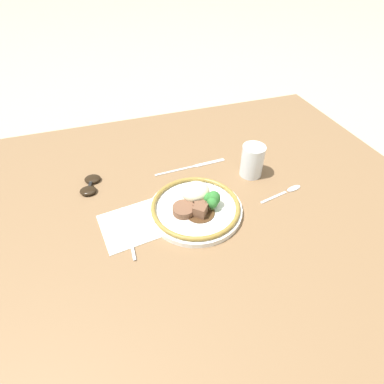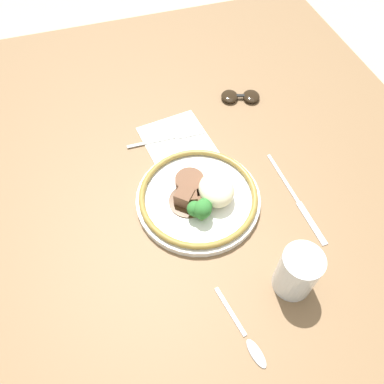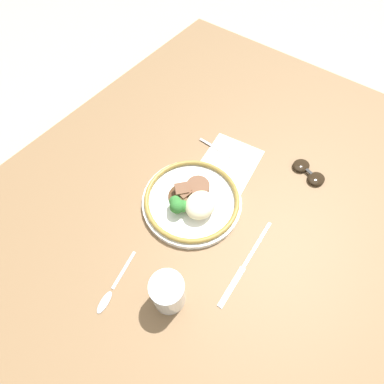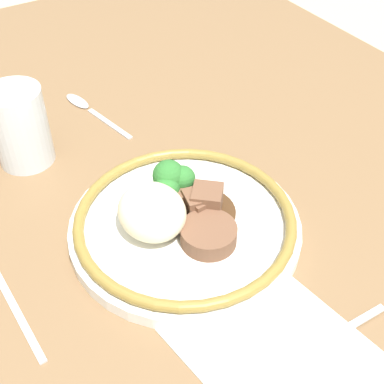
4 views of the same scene
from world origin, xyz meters
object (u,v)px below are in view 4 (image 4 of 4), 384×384
object	(u,v)px
fork	(290,361)
plate	(182,219)
juice_glass	(21,129)
spoon	(85,106)

from	to	relation	value
fork	plate	bearing A→B (deg)	-89.00
plate	juice_glass	distance (m)	0.23
fork	spoon	xyz separation A→B (m)	(0.46, -0.01, -0.00)
juice_glass	spoon	bearing A→B (deg)	-56.84
plate	fork	size ratio (longest dim) A/B	1.35
juice_glass	spoon	world-z (taller)	juice_glass
fork	juice_glass	bearing A→B (deg)	-74.68
plate	spoon	distance (m)	0.28
spoon	juice_glass	bearing A→B (deg)	111.50
juice_glass	fork	distance (m)	0.41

